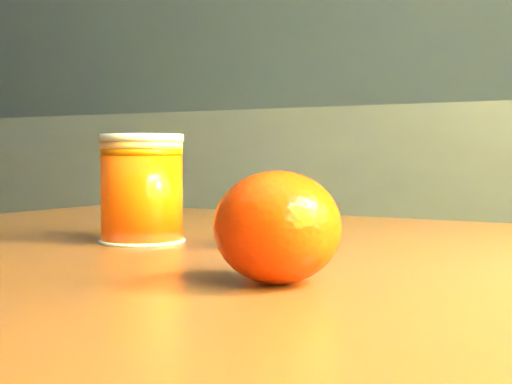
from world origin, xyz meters
The scene contains 5 objects.
kitchen_counter centered at (0.00, 1.45, 0.45)m, with size 3.15×0.60×0.90m, color #525157.
table centered at (0.94, 0.14, 0.63)m, with size 0.98×0.71×0.72m.
juice_glass centered at (0.81, 0.15, 0.76)m, with size 0.07×0.07×0.09m.
orange_front centered at (1.00, 0.03, 0.75)m, with size 0.07×0.07×0.06m, color #F63304.
orange_back centered at (0.92, 0.17, 0.74)m, with size 0.06×0.06×0.05m, color #F63304.
Camera 1 is at (1.18, -0.33, 0.79)m, focal length 50.00 mm.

